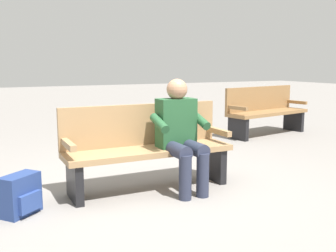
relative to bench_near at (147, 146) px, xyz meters
name	(u,v)px	position (x,y,z in m)	size (l,w,h in m)	color
ground_plane	(150,189)	(0.00, 0.07, -0.46)	(40.00, 40.00, 0.00)	gray
bench_near	(147,146)	(0.00, 0.00, 0.00)	(1.81, 0.50, 0.90)	#9E7A51
person_seated	(181,132)	(-0.29, 0.23, 0.17)	(0.57, 0.58, 1.18)	#23512D
backpack	(21,195)	(1.32, 0.21, -0.28)	(0.39, 0.36, 0.37)	navy
bench_far	(265,110)	(-3.30, -2.00, 0.00)	(1.86, 0.79, 0.90)	olive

